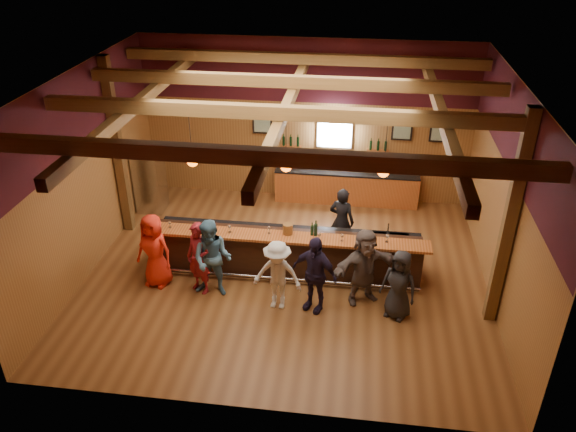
# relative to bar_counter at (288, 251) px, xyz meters

# --- Properties ---
(room) EXTENTS (9.04, 9.00, 4.52)m
(room) POSITION_rel_bar_counter_xyz_m (-0.02, -0.09, 2.69)
(room) COLOR brown
(room) RESTS_ON ground
(bar_counter) EXTENTS (6.30, 1.07, 1.11)m
(bar_counter) POSITION_rel_bar_counter_xyz_m (0.00, 0.00, 0.00)
(bar_counter) COLOR black
(bar_counter) RESTS_ON ground
(back_bar_cabinet) EXTENTS (4.00, 0.52, 0.95)m
(back_bar_cabinet) POSITION_rel_bar_counter_xyz_m (1.18, 3.57, -0.05)
(back_bar_cabinet) COLOR #99471B
(back_bar_cabinet) RESTS_ON ground
(window) EXTENTS (0.95, 0.09, 0.95)m
(window) POSITION_rel_bar_counter_xyz_m (0.78, 3.80, 1.53)
(window) COLOR silver
(window) RESTS_ON room
(framed_pictures) EXTENTS (5.35, 0.05, 0.45)m
(framed_pictures) POSITION_rel_bar_counter_xyz_m (1.65, 3.79, 1.58)
(framed_pictures) COLOR black
(framed_pictures) RESTS_ON room
(wine_shelves) EXTENTS (3.00, 0.18, 0.30)m
(wine_shelves) POSITION_rel_bar_counter_xyz_m (0.78, 3.73, 1.10)
(wine_shelves) COLOR #99471B
(wine_shelves) RESTS_ON room
(pendant_lights) EXTENTS (4.24, 0.24, 1.37)m
(pendant_lights) POSITION_rel_bar_counter_xyz_m (-0.02, -0.15, 2.19)
(pendant_lights) COLOR black
(pendant_lights) RESTS_ON room
(stainless_fridge) EXTENTS (0.70, 0.70, 1.80)m
(stainless_fridge) POSITION_rel_bar_counter_xyz_m (-4.12, 2.45, 0.38)
(stainless_fridge) COLOR silver
(stainless_fridge) RESTS_ON ground
(customer_orange) EXTENTS (0.95, 0.74, 1.72)m
(customer_orange) POSITION_rel_bar_counter_xyz_m (-2.82, -0.89, 0.34)
(customer_orange) COLOR red
(customer_orange) RESTS_ON ground
(customer_redvest) EXTENTS (0.72, 0.64, 1.67)m
(customer_redvest) POSITION_rel_bar_counter_xyz_m (-1.79, -1.02, 0.31)
(customer_redvest) COLOR maroon
(customer_redvest) RESTS_ON ground
(customer_denim) EXTENTS (0.91, 0.73, 1.79)m
(customer_denim) POSITION_rel_bar_counter_xyz_m (-1.47, -1.10, 0.37)
(customer_denim) COLOR teal
(customer_denim) RESTS_ON ground
(customer_white) EXTENTS (1.07, 0.68, 1.58)m
(customer_white) POSITION_rel_bar_counter_xyz_m (-0.03, -1.37, 0.27)
(customer_white) COLOR silver
(customer_white) RESTS_ON ground
(customer_navy) EXTENTS (1.10, 0.80, 1.73)m
(customer_navy) POSITION_rel_bar_counter_xyz_m (0.72, -1.32, 0.34)
(customer_navy) COLOR #211933
(customer_navy) RESTS_ON ground
(customer_brown) EXTENTS (1.65, 1.20, 1.72)m
(customer_brown) POSITION_rel_bar_counter_xyz_m (1.73, -0.91, 0.34)
(customer_brown) COLOR #5E504B
(customer_brown) RESTS_ON ground
(customer_dark) EXTENTS (0.89, 0.77, 1.54)m
(customer_dark) POSITION_rel_bar_counter_xyz_m (2.44, -1.33, 0.25)
(customer_dark) COLOR black
(customer_dark) RESTS_ON ground
(bartender) EXTENTS (0.71, 0.57, 1.70)m
(bartender) POSITION_rel_bar_counter_xyz_m (1.17, 0.96, 0.33)
(bartender) COLOR black
(bartender) RESTS_ON ground
(ice_bucket) EXTENTS (0.22, 0.22, 0.24)m
(ice_bucket) POSITION_rel_bar_counter_xyz_m (0.03, -0.21, 0.71)
(ice_bucket) COLOR brown
(ice_bucket) RESTS_ON bar_counter
(bottle_a) EXTENTS (0.07, 0.07, 0.31)m
(bottle_a) POSITION_rel_bar_counter_xyz_m (0.56, -0.19, 0.71)
(bottle_a) COLOR black
(bottle_a) RESTS_ON bar_counter
(bottle_b) EXTENTS (0.08, 0.08, 0.37)m
(bottle_b) POSITION_rel_bar_counter_xyz_m (0.64, -0.20, 0.73)
(bottle_b) COLOR black
(bottle_b) RESTS_ON bar_counter
(glass_a) EXTENTS (0.07, 0.07, 0.16)m
(glass_a) POSITION_rel_bar_counter_xyz_m (-2.63, -0.30, 0.70)
(glass_a) COLOR silver
(glass_a) RESTS_ON bar_counter
(glass_b) EXTENTS (0.08, 0.08, 0.18)m
(glass_b) POSITION_rel_bar_counter_xyz_m (-1.84, -0.28, 0.72)
(glass_b) COLOR silver
(glass_b) RESTS_ON bar_counter
(glass_c) EXTENTS (0.08, 0.08, 0.18)m
(glass_c) POSITION_rel_bar_counter_xyz_m (-1.61, -0.30, 0.72)
(glass_c) COLOR silver
(glass_c) RESTS_ON bar_counter
(glass_d) EXTENTS (0.08, 0.08, 0.19)m
(glass_d) POSITION_rel_bar_counter_xyz_m (-1.26, -0.32, 0.72)
(glass_d) COLOR silver
(glass_d) RESTS_ON bar_counter
(glass_e) EXTENTS (0.08, 0.08, 0.18)m
(glass_e) POSITION_rel_bar_counter_xyz_m (-0.38, -0.26, 0.72)
(glass_e) COLOR silver
(glass_e) RESTS_ON bar_counter
(glass_f) EXTENTS (0.08, 0.08, 0.19)m
(glass_f) POSITION_rel_bar_counter_xyz_m (0.73, -0.39, 0.72)
(glass_f) COLOR silver
(glass_f) RESTS_ON bar_counter
(glass_g) EXTENTS (0.08, 0.08, 0.17)m
(glass_g) POSITION_rel_bar_counter_xyz_m (1.22, -0.37, 0.71)
(glass_g) COLOR silver
(glass_g) RESTS_ON bar_counter
(glass_h) EXTENTS (0.08, 0.08, 0.18)m
(glass_h) POSITION_rel_bar_counter_xyz_m (2.18, -0.27, 0.72)
(glass_h) COLOR silver
(glass_h) RESTS_ON bar_counter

